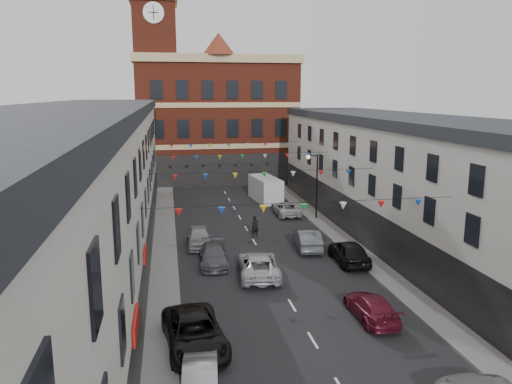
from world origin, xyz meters
TOP-DOWN VIEW (x-y plane):
  - ground at (0.00, 0.00)m, footprint 160.00×160.00m
  - pavement_left at (-6.90, 2.00)m, footprint 1.80×64.00m
  - pavement_right at (6.90, 2.00)m, footprint 1.80×64.00m
  - terrace_left at (-11.78, 1.00)m, footprint 8.40×56.00m
  - terrace_right at (11.78, 1.00)m, footprint 8.40×56.00m
  - civic_building at (0.00, 37.95)m, footprint 20.60×13.30m
  - clock_tower at (-7.50, 35.00)m, footprint 5.60×5.60m
  - distant_hill at (-4.00, 62.00)m, footprint 40.00×14.00m
  - street_lamp at (6.55, 14.00)m, footprint 1.10×0.36m
  - car_left_b at (-5.50, -11.55)m, footprint 1.65×3.96m
  - car_left_c at (-5.50, -7.80)m, footprint 3.11×5.75m
  - car_left_d at (-3.60, 3.31)m, footprint 2.08×4.62m
  - car_left_e at (-4.30, 7.68)m, footprint 1.93×4.48m
  - car_right_c at (3.60, -6.30)m, footprint 1.80×4.40m
  - car_right_d at (5.50, 2.03)m, footprint 2.04×4.77m
  - car_right_e at (3.60, 5.64)m, footprint 2.15×4.78m
  - car_right_f at (4.46, 16.11)m, footprint 2.18×4.67m
  - moving_car at (-1.00, 0.68)m, footprint 2.93×5.52m
  - white_van at (3.80, 22.89)m, footprint 2.87×5.95m
  - pedestrian at (0.30, 9.34)m, footprint 0.72×0.55m

SIDE VIEW (x-z plane):
  - ground at x=0.00m, z-range 0.00..0.00m
  - pavement_left at x=-6.90m, z-range 0.00..0.15m
  - pavement_right at x=6.90m, z-range 0.00..0.15m
  - car_left_b at x=-5.50m, z-range 0.00..1.27m
  - car_right_c at x=3.60m, z-range 0.00..1.28m
  - car_right_f at x=4.46m, z-range 0.00..1.29m
  - car_left_d at x=-3.60m, z-range 0.00..1.31m
  - moving_car at x=-1.00m, z-range 0.00..1.48m
  - car_left_e at x=-4.30m, z-range 0.00..1.51m
  - car_right_e at x=3.60m, z-range 0.00..1.52m
  - car_left_c at x=-5.50m, z-range 0.00..1.53m
  - car_right_d at x=5.50m, z-range 0.00..1.60m
  - pedestrian at x=0.30m, z-range 0.00..1.76m
  - white_van at x=3.80m, z-range 0.00..2.53m
  - street_lamp at x=6.55m, z-range 0.90..6.90m
  - terrace_right at x=11.78m, z-range 0.00..9.70m
  - distant_hill at x=-4.00m, z-range 0.00..10.00m
  - terrace_left at x=-11.78m, z-range 0.00..10.70m
  - civic_building at x=0.00m, z-range -1.11..17.39m
  - clock_tower at x=-7.50m, z-range -0.07..29.93m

